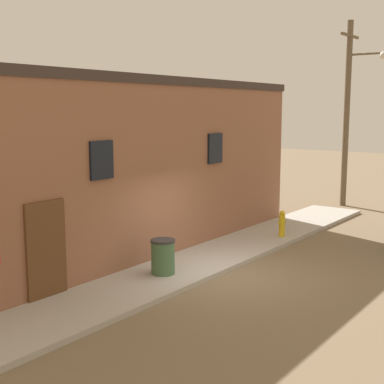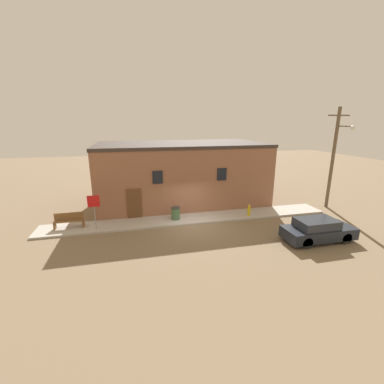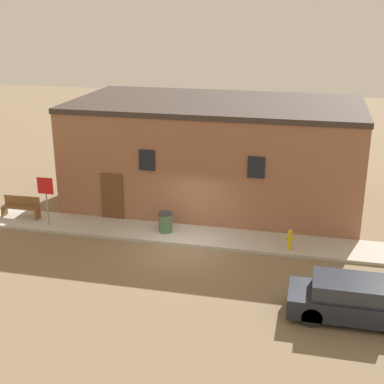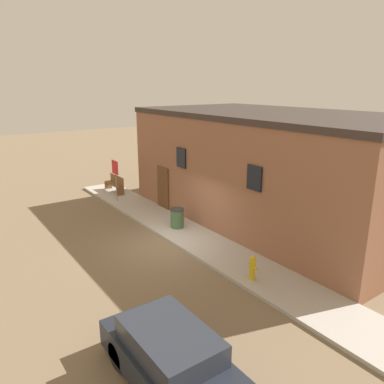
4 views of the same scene
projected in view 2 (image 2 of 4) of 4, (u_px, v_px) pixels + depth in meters
name	position (u px, v px, depth m)	size (l,w,h in m)	color
ground_plane	(195.00, 225.00, 17.03)	(80.00, 80.00, 0.00)	#7A664C
sidewalk	(191.00, 219.00, 17.95)	(19.86, 2.01, 0.12)	#B2ADA3
brick_building	(181.00, 173.00, 21.56)	(13.45, 7.08, 4.97)	#8E5B42
fire_hydrant	(249.00, 210.00, 18.26)	(0.40, 0.19, 0.83)	gold
stop_sign	(94.00, 206.00, 15.68)	(0.72, 0.06, 2.18)	gray
bench	(69.00, 220.00, 16.21)	(1.74, 0.44, 0.94)	brown
trash_bin	(176.00, 213.00, 17.60)	(0.60, 0.60, 0.85)	#426642
utility_pole	(334.00, 155.00, 19.53)	(1.80, 1.70, 7.70)	brown
parked_car	(318.00, 230.00, 14.63)	(4.05, 1.63, 1.31)	black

